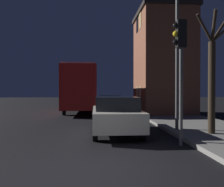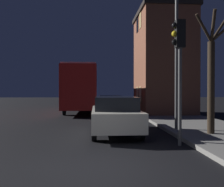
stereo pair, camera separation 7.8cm
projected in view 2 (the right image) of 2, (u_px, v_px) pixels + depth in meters
The scene contains 8 objects.
ground_plane at pixel (97, 169), 5.73m from camera, with size 120.00×120.00×0.00m, color black.
brick_building at pixel (163, 62), 18.96m from camera, with size 3.91×5.42×7.65m.
streetlamp at pixel (166, 13), 10.70m from camera, with size 1.22×0.51×6.77m.
traffic_light at pixel (179, 55), 8.15m from camera, with size 0.43×0.24×4.12m.
bare_tree at pixel (212, 74), 9.60m from camera, with size 1.77×2.32×4.97m.
bus at pixel (83, 86), 21.99m from camera, with size 2.46×11.56×3.70m.
car_near_lane at pixel (115, 114), 10.42m from camera, with size 1.89×4.62×1.55m.
car_mid_lane at pixel (110, 105), 19.09m from camera, with size 1.81×4.48×1.43m.
Camera 2 is at (-0.02, -5.72, 1.81)m, focal length 40.00 mm.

